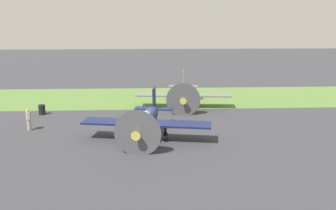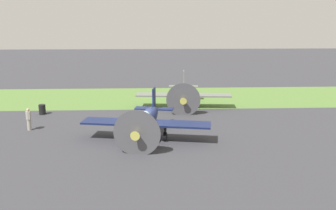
{
  "view_description": "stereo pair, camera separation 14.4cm",
  "coord_description": "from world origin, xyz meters",
  "px_view_note": "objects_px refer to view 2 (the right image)",
  "views": [
    {
      "loc": [
        -0.67,
        26.11,
        8.34
      ],
      "look_at": [
        -2.14,
        -3.67,
        1.29
      ],
      "focal_mm": 38.77,
      "sensor_mm": 36.0,
      "label": 1
    },
    {
      "loc": [
        -0.81,
        26.12,
        8.34
      ],
      "look_at": [
        -2.14,
        -3.67,
        1.29
      ],
      "focal_mm": 38.77,
      "sensor_mm": 36.0,
      "label": 2
    }
  ],
  "objects_px": {
    "airplane_lead": "(147,120)",
    "ground_crew_chief": "(29,119)",
    "fuel_drum": "(42,109)",
    "airplane_wingman": "(183,93)"
  },
  "relations": [
    {
      "from": "airplane_wingman",
      "to": "fuel_drum",
      "type": "xyz_separation_m",
      "value": [
        12.96,
        2.33,
        -0.92
      ]
    },
    {
      "from": "airplane_wingman",
      "to": "airplane_lead",
      "type": "bearing_deg",
      "value": 75.29
    },
    {
      "from": "airplane_wingman",
      "to": "ground_crew_chief",
      "type": "height_order",
      "value": "airplane_wingman"
    },
    {
      "from": "airplane_wingman",
      "to": "ground_crew_chief",
      "type": "bearing_deg",
      "value": 34.77
    },
    {
      "from": "airplane_wingman",
      "to": "fuel_drum",
      "type": "distance_m",
      "value": 13.2
    },
    {
      "from": "ground_crew_chief",
      "to": "fuel_drum",
      "type": "bearing_deg",
      "value": -33.08
    },
    {
      "from": "ground_crew_chief",
      "to": "fuel_drum",
      "type": "distance_m",
      "value": 4.86
    },
    {
      "from": "airplane_lead",
      "to": "fuel_drum",
      "type": "relative_size",
      "value": 10.28
    },
    {
      "from": "airplane_lead",
      "to": "ground_crew_chief",
      "type": "xyz_separation_m",
      "value": [
        9.09,
        -2.46,
        -0.46
      ]
    },
    {
      "from": "fuel_drum",
      "to": "airplane_lead",
      "type": "bearing_deg",
      "value": 142.54
    }
  ]
}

